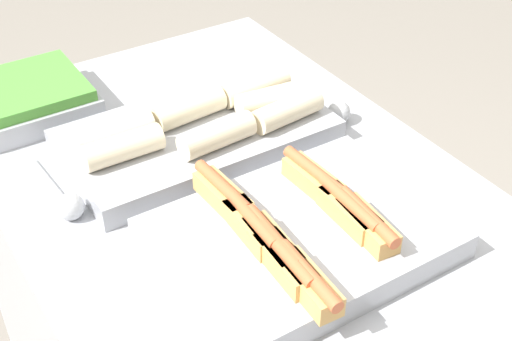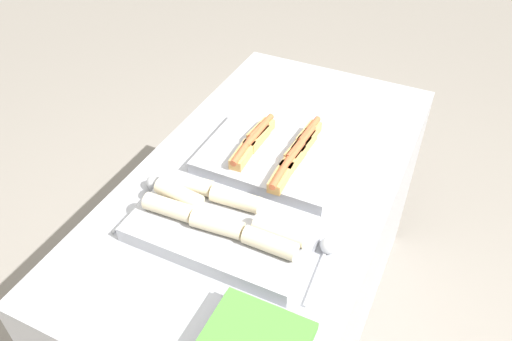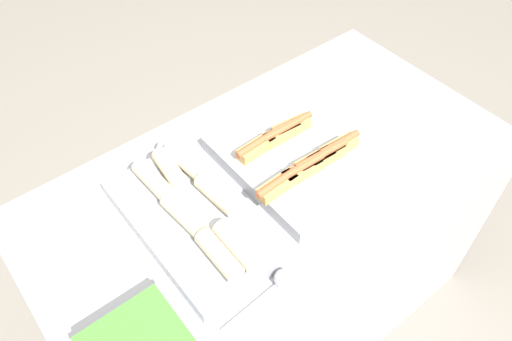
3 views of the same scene
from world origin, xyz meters
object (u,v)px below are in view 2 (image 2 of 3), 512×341
(tray_wraps, at_px, (222,225))
(tray_hotdogs, at_px, (275,156))
(serving_spoon_far, at_px, (151,186))
(serving_spoon_near, at_px, (327,249))

(tray_wraps, bearing_deg, tray_hotdogs, -1.55)
(tray_hotdogs, distance_m, tray_wraps, 0.37)
(tray_hotdogs, relative_size, serving_spoon_far, 1.94)
(tray_wraps, xyz_separation_m, serving_spoon_far, (0.06, 0.30, -0.02))
(tray_hotdogs, bearing_deg, serving_spoon_far, 134.61)
(serving_spoon_far, bearing_deg, tray_wraps, -102.19)
(tray_wraps, bearing_deg, serving_spoon_far, 77.81)
(tray_wraps, distance_m, serving_spoon_far, 0.30)
(serving_spoon_near, xyz_separation_m, serving_spoon_far, (0.01, 0.60, -0.00))
(serving_spoon_near, bearing_deg, tray_wraps, 100.79)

